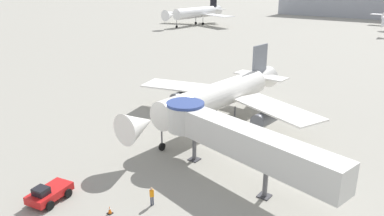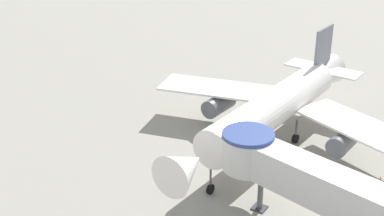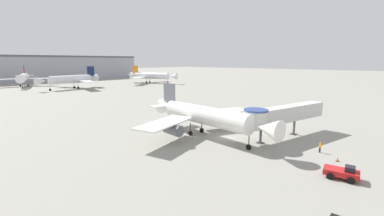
# 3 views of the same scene
# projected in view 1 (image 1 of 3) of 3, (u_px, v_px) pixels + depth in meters

# --- Properties ---
(ground_plane) EXTENTS (800.00, 800.00, 0.00)m
(ground_plane) POSITION_uv_depth(u_px,v_px,m) (211.00, 137.00, 46.84)
(ground_plane) COLOR gray
(main_airplane) EXTENTS (28.35, 29.26, 9.52)m
(main_airplane) POSITION_uv_depth(u_px,v_px,m) (218.00, 96.00, 49.48)
(main_airplane) COLOR white
(main_airplane) RESTS_ON ground_plane
(jet_bridge) EXTENTS (20.47, 7.40, 6.23)m
(jet_bridge) POSITION_uv_depth(u_px,v_px,m) (232.00, 136.00, 35.60)
(jet_bridge) COLOR silver
(jet_bridge) RESTS_ON ground_plane
(pushback_tug_red) EXTENTS (2.90, 4.21, 1.75)m
(pushback_tug_red) POSITION_uv_depth(u_px,v_px,m) (49.00, 193.00, 33.09)
(pushback_tug_red) COLOR red
(pushback_tug_red) RESTS_ON ground_plane
(traffic_cone_starboard_wing) EXTENTS (0.44, 0.44, 0.73)m
(traffic_cone_starboard_wing) POSITION_uv_depth(u_px,v_px,m) (289.00, 145.00, 43.63)
(traffic_cone_starboard_wing) COLOR black
(traffic_cone_starboard_wing) RESTS_ON ground_plane
(traffic_cone_apron_front) EXTENTS (0.44, 0.44, 0.73)m
(traffic_cone_apron_front) POSITION_uv_depth(u_px,v_px,m) (110.00, 210.00, 31.46)
(traffic_cone_apron_front) COLOR black
(traffic_cone_apron_front) RESTS_ON ground_plane
(ground_crew_marshaller) EXTENTS (0.33, 0.39, 1.75)m
(ground_crew_marshaller) POSITION_uv_depth(u_px,v_px,m) (152.00, 195.00, 32.41)
(ground_crew_marshaller) COLOR #1E2338
(ground_crew_marshaller) RESTS_ON ground_plane
(background_jet_black_tail) EXTENTS (35.55, 34.84, 12.03)m
(background_jet_black_tail) POSITION_uv_depth(u_px,v_px,m) (196.00, 13.00, 157.18)
(background_jet_black_tail) COLOR white
(background_jet_black_tail) RESTS_ON ground_plane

